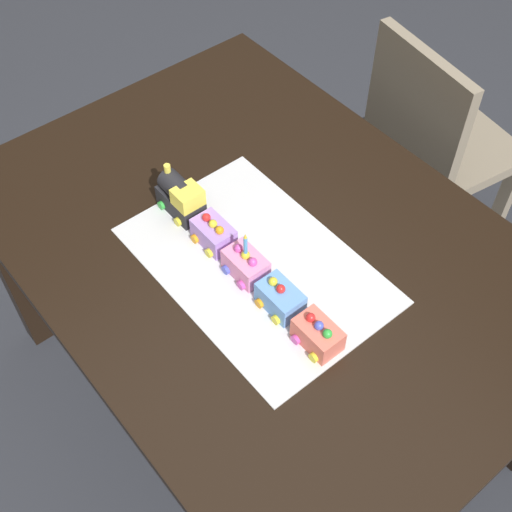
{
  "coord_description": "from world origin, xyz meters",
  "views": [
    {
      "loc": [
        0.78,
        -0.66,
        1.95
      ],
      "look_at": [
        0.05,
        -0.06,
        0.77
      ],
      "focal_mm": 47.32,
      "sensor_mm": 36.0,
      "label": 1
    }
  ],
  "objects_px": {
    "cake_car_flatbed_lavender": "(214,233)",
    "birthday_candle": "(245,244)",
    "cake_locomotive": "(181,197)",
    "dining_table": "(262,269)",
    "cake_car_caboose_sky_blue": "(280,298)",
    "cake_car_hopper_bubblegum": "(246,264)",
    "cake_car_gondola_coral": "(318,334)",
    "chair": "(433,145)"
  },
  "relations": [
    {
      "from": "cake_car_flatbed_lavender",
      "to": "birthday_candle",
      "type": "height_order",
      "value": "birthday_candle"
    },
    {
      "from": "cake_locomotive",
      "to": "birthday_candle",
      "type": "bearing_deg",
      "value": 0.0
    },
    {
      "from": "dining_table",
      "to": "cake_car_caboose_sky_blue",
      "type": "distance_m",
      "value": 0.23
    },
    {
      "from": "dining_table",
      "to": "birthday_candle",
      "type": "height_order",
      "value": "birthday_candle"
    },
    {
      "from": "cake_car_flatbed_lavender",
      "to": "cake_car_caboose_sky_blue",
      "type": "distance_m",
      "value": 0.24
    },
    {
      "from": "cake_car_hopper_bubblegum",
      "to": "cake_car_gondola_coral",
      "type": "relative_size",
      "value": 1.0
    },
    {
      "from": "dining_table",
      "to": "chair",
      "type": "relative_size",
      "value": 1.63
    },
    {
      "from": "cake_locomotive",
      "to": "dining_table",
      "type": "bearing_deg",
      "value": 24.07
    },
    {
      "from": "dining_table",
      "to": "cake_car_gondola_coral",
      "type": "relative_size",
      "value": 14.0
    },
    {
      "from": "cake_car_gondola_coral",
      "to": "birthday_candle",
      "type": "distance_m",
      "value": 0.25
    },
    {
      "from": "cake_car_hopper_bubblegum",
      "to": "chair",
      "type": "bearing_deg",
      "value": 101.27
    },
    {
      "from": "dining_table",
      "to": "birthday_candle",
      "type": "relative_size",
      "value": 22.94
    },
    {
      "from": "cake_locomotive",
      "to": "cake_car_gondola_coral",
      "type": "relative_size",
      "value": 1.4
    },
    {
      "from": "cake_car_caboose_sky_blue",
      "to": "cake_car_gondola_coral",
      "type": "xyz_separation_m",
      "value": [
        0.12,
        0.0,
        0.0
      ]
    },
    {
      "from": "cake_car_flatbed_lavender",
      "to": "cake_car_caboose_sky_blue",
      "type": "height_order",
      "value": "same"
    },
    {
      "from": "cake_locomotive",
      "to": "cake_car_hopper_bubblegum",
      "type": "relative_size",
      "value": 1.4
    },
    {
      "from": "dining_table",
      "to": "cake_locomotive",
      "type": "bearing_deg",
      "value": -155.93
    },
    {
      "from": "chair",
      "to": "cake_car_caboose_sky_blue",
      "type": "bearing_deg",
      "value": 117.08
    },
    {
      "from": "cake_car_caboose_sky_blue",
      "to": "birthday_candle",
      "type": "bearing_deg",
      "value": 180.0
    },
    {
      "from": "cake_locomotive",
      "to": "cake_car_flatbed_lavender",
      "type": "height_order",
      "value": "cake_locomotive"
    },
    {
      "from": "cake_car_gondola_coral",
      "to": "birthday_candle",
      "type": "relative_size",
      "value": 1.64
    },
    {
      "from": "cake_locomotive",
      "to": "cake_car_caboose_sky_blue",
      "type": "height_order",
      "value": "cake_locomotive"
    },
    {
      "from": "chair",
      "to": "cake_locomotive",
      "type": "bearing_deg",
      "value": 95.06
    },
    {
      "from": "cake_car_flatbed_lavender",
      "to": "birthday_candle",
      "type": "bearing_deg",
      "value": 0.0
    },
    {
      "from": "dining_table",
      "to": "cake_car_flatbed_lavender",
      "type": "bearing_deg",
      "value": -127.84
    },
    {
      "from": "cake_car_flatbed_lavender",
      "to": "cake_car_caboose_sky_blue",
      "type": "bearing_deg",
      "value": 0.0
    },
    {
      "from": "cake_locomotive",
      "to": "cake_car_flatbed_lavender",
      "type": "xyz_separation_m",
      "value": [
        0.13,
        -0.0,
        -0.02
      ]
    },
    {
      "from": "cake_locomotive",
      "to": "cake_car_gondola_coral",
      "type": "xyz_separation_m",
      "value": [
        0.48,
        -0.0,
        -0.02
      ]
    },
    {
      "from": "cake_car_flatbed_lavender",
      "to": "cake_car_hopper_bubblegum",
      "type": "bearing_deg",
      "value": 0.0
    },
    {
      "from": "dining_table",
      "to": "cake_car_gondola_coral",
      "type": "bearing_deg",
      "value": -17.18
    },
    {
      "from": "dining_table",
      "to": "cake_car_gondola_coral",
      "type": "height_order",
      "value": "cake_car_gondola_coral"
    },
    {
      "from": "cake_locomotive",
      "to": "birthday_candle",
      "type": "xyz_separation_m",
      "value": [
        0.25,
        0.0,
        0.05
      ]
    },
    {
      "from": "cake_locomotive",
      "to": "cake_car_caboose_sky_blue",
      "type": "xyz_separation_m",
      "value": [
        0.36,
        -0.0,
        -0.02
      ]
    },
    {
      "from": "cake_car_hopper_bubblegum",
      "to": "cake_car_gondola_coral",
      "type": "distance_m",
      "value": 0.24
    },
    {
      "from": "chair",
      "to": "birthday_candle",
      "type": "height_order",
      "value": "birthday_candle"
    },
    {
      "from": "cake_car_flatbed_lavender",
      "to": "birthday_candle",
      "type": "distance_m",
      "value": 0.14
    },
    {
      "from": "chair",
      "to": "birthday_candle",
      "type": "xyz_separation_m",
      "value": [
        0.18,
        -0.92,
        0.37
      ]
    },
    {
      "from": "cake_car_hopper_bubblegum",
      "to": "cake_car_caboose_sky_blue",
      "type": "xyz_separation_m",
      "value": [
        0.12,
        0.0,
        -0.0
      ]
    },
    {
      "from": "chair",
      "to": "cake_car_hopper_bubblegum",
      "type": "bearing_deg",
      "value": 110.25
    },
    {
      "from": "cake_locomotive",
      "to": "cake_car_flatbed_lavender",
      "type": "distance_m",
      "value": 0.13
    },
    {
      "from": "cake_locomotive",
      "to": "cake_car_hopper_bubblegum",
      "type": "height_order",
      "value": "cake_locomotive"
    },
    {
      "from": "chair",
      "to": "cake_car_caboose_sky_blue",
      "type": "xyz_separation_m",
      "value": [
        0.3,
        -0.92,
        0.3
      ]
    }
  ]
}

